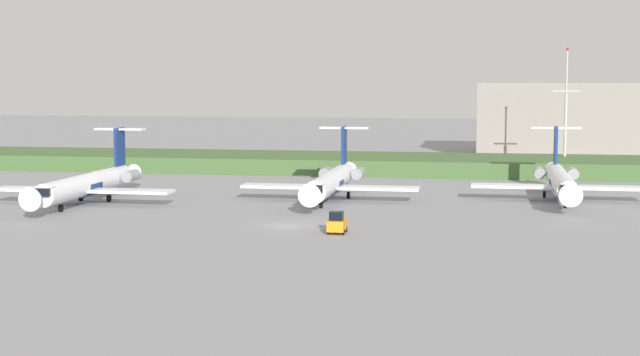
{
  "coord_description": "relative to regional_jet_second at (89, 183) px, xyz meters",
  "views": [
    {
      "loc": [
        20.92,
        -97.11,
        15.6
      ],
      "look_at": [
        0.0,
        20.89,
        3.0
      ],
      "focal_mm": 52.98,
      "sensor_mm": 36.0,
      "label": 1
    }
  ],
  "objects": [
    {
      "name": "baggage_tug",
      "position": [
        34.48,
        -17.51,
        -1.53
      ],
      "size": [
        1.72,
        3.2,
        2.3
      ],
      "color": "orange",
      "rests_on": "ground"
    },
    {
      "name": "ground_plane",
      "position": [
        28.38,
        16.05,
        -2.54
      ],
      "size": [
        500.0,
        500.0,
        0.0
      ],
      "primitive_type": "plane",
      "color": "gray"
    },
    {
      "name": "regional_jet_second",
      "position": [
        0.0,
        0.0,
        0.0
      ],
      "size": [
        22.81,
        31.0,
        9.0
      ],
      "color": "white",
      "rests_on": "ground"
    },
    {
      "name": "antenna_mast",
      "position": [
        62.26,
        51.88,
        6.14
      ],
      "size": [
        4.4,
        0.5,
        20.82
      ],
      "color": "#B2B2B7",
      "rests_on": "ground"
    },
    {
      "name": "regional_jet_fourth",
      "position": [
        58.81,
        13.94,
        0.0
      ],
      "size": [
        22.81,
        31.0,
        9.0
      ],
      "color": "white",
      "rests_on": "ground"
    },
    {
      "name": "regional_jet_third",
      "position": [
        29.65,
        8.62,
        0.0
      ],
      "size": [
        22.81,
        31.0,
        9.0
      ],
      "color": "white",
      "rests_on": "ground"
    },
    {
      "name": "distant_hangar",
      "position": [
        75.76,
        86.15,
        4.89
      ],
      "size": [
        56.91,
        22.97,
        14.86
      ],
      "primitive_type": "cube",
      "color": "gray",
      "rests_on": "ground"
    },
    {
      "name": "grass_berm",
      "position": [
        28.38,
        47.12,
        -1.22
      ],
      "size": [
        320.0,
        20.0,
        2.63
      ],
      "primitive_type": "cube",
      "color": "#426033",
      "rests_on": "ground"
    }
  ]
}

